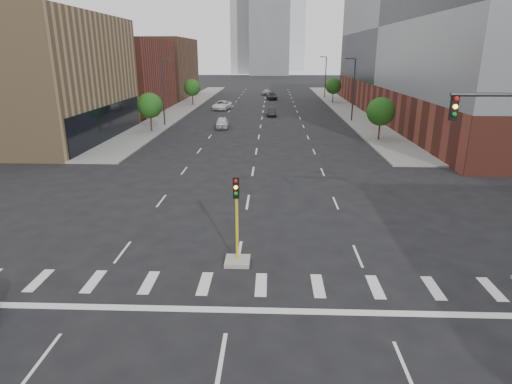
# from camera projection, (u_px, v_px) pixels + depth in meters

# --- Properties ---
(sidewalk_left_far) EXTENTS (5.00, 92.00, 0.15)m
(sidewalk_left_far) POSITION_uv_depth(u_px,v_px,m) (187.00, 105.00, 83.07)
(sidewalk_left_far) COLOR gray
(sidewalk_left_far) RESTS_ON ground
(sidewalk_right_far) EXTENTS (5.00, 92.00, 0.15)m
(sidewalk_right_far) POSITION_uv_depth(u_px,v_px,m) (342.00, 106.00, 82.01)
(sidewalk_right_far) COLOR gray
(sidewalk_right_far) RESTS_ON ground
(building_left_mid) EXTENTS (20.00, 24.00, 14.00)m
(building_left_mid) POSITION_uv_depth(u_px,v_px,m) (19.00, 78.00, 49.06)
(building_left_mid) COLOR #937853
(building_left_mid) RESTS_ON ground
(building_left_far_a) EXTENTS (20.00, 22.00, 12.00)m
(building_left_far_a) POSITION_uv_depth(u_px,v_px,m) (105.00, 76.00, 74.08)
(building_left_far_a) COLOR brown
(building_left_far_a) RESTS_ON ground
(building_left_far_b) EXTENTS (20.00, 24.00, 13.00)m
(building_left_far_b) POSITION_uv_depth(u_px,v_px,m) (147.00, 68.00, 98.64)
(building_left_far_b) COLOR brown
(building_left_far_b) RESTS_ON ground
(building_right_main) EXTENTS (24.00, 70.00, 22.00)m
(building_right_main) POSITION_uv_depth(u_px,v_px,m) (457.00, 45.00, 64.81)
(building_right_main) COLOR brown
(building_right_main) RESTS_ON ground
(tower_left) EXTENTS (22.00, 22.00, 70.00)m
(tower_left) POSITION_uv_depth(u_px,v_px,m) (254.00, 0.00, 210.80)
(tower_left) COLOR #B2B7BC
(tower_left) RESTS_ON ground
(tower_mid) EXTENTS (18.00, 18.00, 44.00)m
(tower_mid) POSITION_uv_depth(u_px,v_px,m) (270.00, 25.00, 195.52)
(tower_mid) COLOR slate
(tower_mid) RESTS_ON ground
(median_traffic_signal) EXTENTS (1.20, 1.20, 4.40)m
(median_traffic_signal) POSITION_uv_depth(u_px,v_px,m) (237.00, 245.00, 20.45)
(median_traffic_signal) COLOR #999993
(median_traffic_signal) RESTS_ON ground
(streetlight_right_a) EXTENTS (1.60, 0.22, 9.07)m
(streetlight_right_a) POSITION_uv_depth(u_px,v_px,m) (353.00, 87.00, 62.48)
(streetlight_right_a) COLOR #2D2D30
(streetlight_right_a) RESTS_ON ground
(streetlight_right_b) EXTENTS (1.60, 0.22, 9.07)m
(streetlight_right_b) POSITION_uv_depth(u_px,v_px,m) (325.00, 75.00, 95.74)
(streetlight_right_b) COLOR #2D2D30
(streetlight_right_b) RESTS_ON ground
(streetlight_left) EXTENTS (1.60, 0.22, 9.07)m
(streetlight_left) POSITION_uv_depth(u_px,v_px,m) (163.00, 89.00, 58.68)
(streetlight_left) COLOR #2D2D30
(streetlight_left) RESTS_ON ground
(tree_left_near) EXTENTS (3.20, 3.20, 4.85)m
(tree_left_near) POSITION_uv_depth(u_px,v_px,m) (150.00, 105.00, 54.45)
(tree_left_near) COLOR #382619
(tree_left_near) RESTS_ON ground
(tree_left_far) EXTENTS (3.20, 3.20, 4.85)m
(tree_left_far) POSITION_uv_depth(u_px,v_px,m) (192.00, 88.00, 82.96)
(tree_left_far) COLOR #382619
(tree_left_far) RESTS_ON ground
(tree_right_near) EXTENTS (3.20, 3.20, 4.85)m
(tree_right_near) POSITION_uv_depth(u_px,v_px,m) (381.00, 112.00, 48.70)
(tree_right_near) COLOR #382619
(tree_right_near) RESTS_ON ground
(tree_right_far) EXTENTS (3.20, 3.20, 4.85)m
(tree_right_far) POSITION_uv_depth(u_px,v_px,m) (333.00, 86.00, 86.72)
(tree_right_far) COLOR #382619
(tree_right_far) RESTS_ON ground
(car_near_left) EXTENTS (1.95, 4.33, 1.44)m
(car_near_left) POSITION_uv_depth(u_px,v_px,m) (222.00, 123.00, 58.14)
(car_near_left) COLOR silver
(car_near_left) RESTS_ON ground
(car_mid_right) EXTENTS (1.63, 4.26, 1.39)m
(car_mid_right) POSITION_uv_depth(u_px,v_px,m) (271.00, 112.00, 69.42)
(car_mid_right) COLOR black
(car_mid_right) RESTS_ON ground
(car_far_left) EXTENTS (3.48, 5.95, 1.55)m
(car_far_left) POSITION_uv_depth(u_px,v_px,m) (222.00, 105.00, 77.36)
(car_far_left) COLOR white
(car_far_left) RESTS_ON ground
(car_deep_right) EXTENTS (2.52, 5.23, 1.47)m
(car_deep_right) POSITION_uv_depth(u_px,v_px,m) (272.00, 96.00, 94.30)
(car_deep_right) COLOR black
(car_deep_right) RESTS_ON ground
(car_distant) EXTENTS (2.36, 4.44, 1.44)m
(car_distant) POSITION_uv_depth(u_px,v_px,m) (266.00, 92.00, 104.21)
(car_distant) COLOR #A2A1A6
(car_distant) RESTS_ON ground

